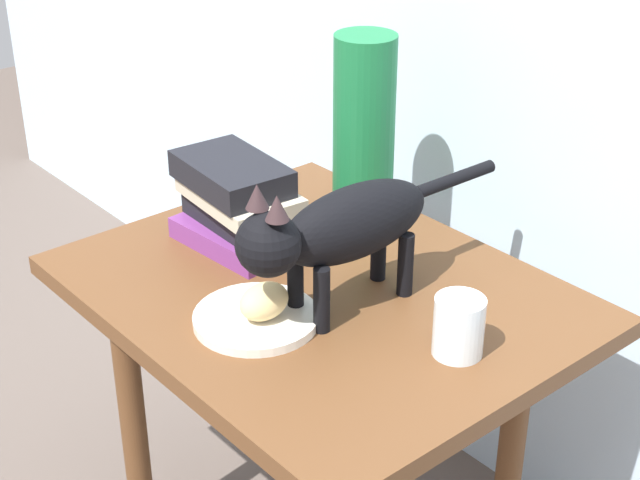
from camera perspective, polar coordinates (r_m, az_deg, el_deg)
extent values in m
cube|color=brown|center=(1.50, 0.00, -3.21)|extent=(0.75, 0.60, 0.03)
cylinder|color=brown|center=(1.71, -10.84, -10.63)|extent=(0.04, 0.04, 0.52)
cylinder|color=brown|center=(1.91, 0.77, -5.39)|extent=(0.04, 0.04, 0.52)
cylinder|color=brown|center=(1.67, 11.14, -11.72)|extent=(0.04, 0.04, 0.52)
cylinder|color=silver|center=(1.40, -3.75, -4.59)|extent=(0.18, 0.18, 0.01)
ellipsoid|color=#E0BC7A|center=(1.38, -3.29, -3.59)|extent=(0.07, 0.09, 0.05)
cylinder|color=black|center=(1.36, 0.10, -3.52)|extent=(0.02, 0.02, 0.10)
cylinder|color=black|center=(1.40, -1.44, -2.52)|extent=(0.02, 0.02, 0.10)
cylinder|color=black|center=(1.45, 5.02, -1.45)|extent=(0.02, 0.02, 0.10)
cylinder|color=black|center=(1.49, 3.44, -0.57)|extent=(0.02, 0.02, 0.10)
ellipsoid|color=black|center=(1.39, 2.05, 1.06)|extent=(0.10, 0.26, 0.11)
sphere|color=black|center=(1.30, -3.05, -0.25)|extent=(0.09, 0.09, 0.09)
cone|color=#332224|center=(1.25, -2.53, 1.90)|extent=(0.03, 0.03, 0.03)
cone|color=#332224|center=(1.29, -3.70, 2.57)|extent=(0.03, 0.03, 0.03)
cylinder|color=black|center=(1.51, 7.89, 3.55)|extent=(0.02, 0.16, 0.02)
cube|color=#72337A|center=(1.61, -4.83, 0.32)|extent=(0.21, 0.14, 0.04)
cube|color=black|center=(1.60, -4.56, 1.73)|extent=(0.20, 0.12, 0.04)
cube|color=#BCB299|center=(1.57, -4.70, 2.64)|extent=(0.22, 0.15, 0.03)
cube|color=black|center=(1.57, -5.20, 3.89)|extent=(0.21, 0.14, 0.04)
cylinder|color=#196B38|center=(1.62, 2.58, 6.32)|extent=(0.10, 0.10, 0.33)
cylinder|color=silver|center=(1.33, 8.11, -5.02)|extent=(0.07, 0.07, 0.08)
cylinder|color=silver|center=(1.34, 8.05, -5.75)|extent=(0.06, 0.06, 0.04)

